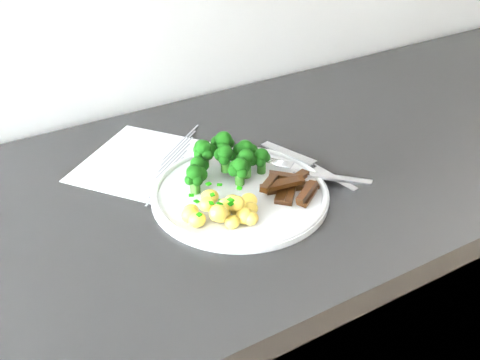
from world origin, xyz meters
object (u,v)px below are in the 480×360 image
recipe_paper (171,168)px  knife (319,171)px  broccoli (224,158)px  beef_strips (290,187)px  plate (240,193)px  potatoes (224,209)px  fork (315,173)px

recipe_paper → knife: (0.19, -0.14, 0.01)m
broccoli → beef_strips: 0.11m
plate → potatoes: size_ratio=2.36×
plate → fork: 0.12m
beef_strips → fork: beef_strips is taller
recipe_paper → fork: bearing=-41.1°
knife → potatoes: bearing=-170.3°
recipe_paper → fork: (0.17, -0.15, 0.02)m
broccoli → fork: 0.14m
plate → broccoli: broccoli is taller
recipe_paper → beef_strips: size_ratio=3.39×
beef_strips → plate: bearing=148.4°
fork → knife: (0.02, 0.01, -0.01)m
fork → recipe_paper: bearing=138.9°
plate → broccoli: 0.06m
broccoli → beef_strips: (0.06, -0.09, -0.02)m
broccoli → fork: (0.12, -0.08, -0.02)m
beef_strips → fork: (0.06, 0.01, -0.00)m
plate → fork: fork is taller
plate → fork: bearing=-12.0°
recipe_paper → beef_strips: beef_strips is taller
beef_strips → fork: 0.06m
plate → knife: (0.14, -0.01, 0.00)m
potatoes → beef_strips: (0.11, 0.01, -0.01)m
recipe_paper → potatoes: (0.00, -0.17, 0.02)m
recipe_paper → plate: plate is taller
potatoes → fork: 0.17m
recipe_paper → fork: 0.23m
plate → potatoes: potatoes is taller
recipe_paper → potatoes: bearing=-89.1°
beef_strips → recipe_paper: bearing=125.5°
broccoli → knife: 0.15m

